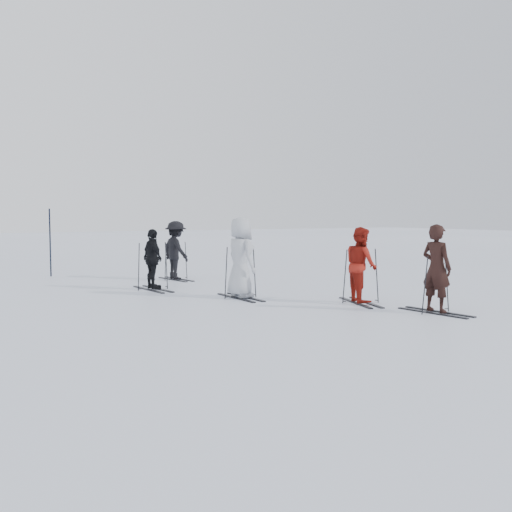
{
  "coord_description": "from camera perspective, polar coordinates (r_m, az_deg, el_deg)",
  "views": [
    {
      "loc": [
        -7.32,
        -11.69,
        2.05
      ],
      "look_at": [
        0.0,
        1.0,
        1.0
      ],
      "focal_mm": 40.0,
      "sensor_mm": 36.0,
      "label": 1
    }
  ],
  "objects": [
    {
      "name": "ground",
      "position": [
        13.95,
        2.06,
        -4.36
      ],
      "size": [
        120.0,
        120.0,
        0.0
      ],
      "primitive_type": "plane",
      "color": "silver",
      "rests_on": "ground"
    },
    {
      "name": "skier_near_dark",
      "position": [
        12.5,
        17.6,
        -1.3
      ],
      "size": [
        0.53,
        0.72,
        1.83
      ],
      "primitive_type": "imported",
      "rotation": [
        0.0,
        0.0,
        1.71
      ],
      "color": "black",
      "rests_on": "ground"
    },
    {
      "name": "skier_red",
      "position": [
        13.48,
        10.46,
        -0.97
      ],
      "size": [
        0.87,
        1.0,
        1.75
      ],
      "primitive_type": "imported",
      "rotation": [
        0.0,
        0.0,
        1.29
      ],
      "color": "maroon",
      "rests_on": "ground"
    },
    {
      "name": "skier_grey",
      "position": [
        14.07,
        -1.56,
        -0.23
      ],
      "size": [
        0.65,
        0.98,
        1.98
      ],
      "primitive_type": "imported",
      "rotation": [
        0.0,
        0.0,
        1.6
      ],
      "color": "#ABAFB5",
      "rests_on": "ground"
    },
    {
      "name": "skier_uphill_left",
      "position": [
        15.91,
        -10.29,
        -0.39
      ],
      "size": [
        0.5,
        1.0,
        1.64
      ],
      "primitive_type": "imported",
      "rotation": [
        0.0,
        0.0,
        1.68
      ],
      "color": "black",
      "rests_on": "ground"
    },
    {
      "name": "skier_uphill_far",
      "position": [
        18.26,
        -8.02,
        0.51
      ],
      "size": [
        0.86,
        1.28,
        1.84
      ],
      "primitive_type": "imported",
      "rotation": [
        0.0,
        0.0,
        1.73
      ],
      "color": "black",
      "rests_on": "ground"
    },
    {
      "name": "skis_near_dark",
      "position": [
        12.52,
        17.57,
        -2.61
      ],
      "size": [
        1.83,
        1.14,
        1.26
      ],
      "primitive_type": null,
      "rotation": [
        0.0,
        0.0,
        1.71
      ],
      "color": "black",
      "rests_on": "ground"
    },
    {
      "name": "skis_red",
      "position": [
        13.51,
        10.45,
        -1.9
      ],
      "size": [
        1.99,
        1.41,
        1.31
      ],
      "primitive_type": null,
      "rotation": [
        0.0,
        0.0,
        1.29
      ],
      "color": "black",
      "rests_on": "ground"
    },
    {
      "name": "skis_grey",
      "position": [
        14.1,
        -1.56,
        -1.55
      ],
      "size": [
        1.84,
        1.01,
        1.33
      ],
      "primitive_type": null,
      "rotation": [
        0.0,
        0.0,
        1.6
      ],
      "color": "black",
      "rests_on": "ground"
    },
    {
      "name": "skis_uphill_left",
      "position": [
        15.92,
        -10.28,
        -0.92
      ],
      "size": [
        1.95,
        1.17,
        1.35
      ],
      "primitive_type": null,
      "rotation": [
        0.0,
        0.0,
        1.68
      ],
      "color": "black",
      "rests_on": "ground"
    },
    {
      "name": "skis_uphill_far",
      "position": [
        18.28,
        -8.01,
        -0.43
      ],
      "size": [
        1.82,
        1.16,
        1.24
      ],
      "primitive_type": null,
      "rotation": [
        0.0,
        0.0,
        1.73
      ],
      "color": "black",
      "rests_on": "ground"
    },
    {
      "name": "piste_marker",
      "position": [
        20.28,
        -19.89,
        1.27
      ],
      "size": [
        0.06,
        0.06,
        2.27
      ],
      "primitive_type": "cylinder",
      "rotation": [
        0.0,
        0.0,
        0.37
      ],
      "color": "black",
      "rests_on": "ground"
    }
  ]
}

